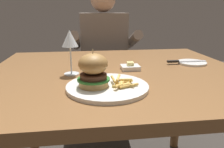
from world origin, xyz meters
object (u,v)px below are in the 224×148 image
(bread_plate, at_px, (192,63))
(butter_dish, at_px, (130,67))
(wine_glass, at_px, (70,41))
(main_plate, at_px, (107,87))
(diner_person, at_px, (104,66))
(table_knife, at_px, (183,61))
(burger_sandwich, at_px, (93,70))

(bread_plate, distance_m, butter_dish, 0.34)
(wine_glass, relative_size, butter_dish, 2.24)
(main_plate, height_order, diner_person, diner_person)
(bread_plate, xyz_separation_m, table_knife, (-0.05, -0.00, 0.01))
(butter_dish, bearing_deg, bread_plate, 11.34)
(table_knife, height_order, butter_dish, butter_dish)
(burger_sandwich, relative_size, wine_glass, 0.69)
(wine_glass, height_order, butter_dish, wine_glass)
(butter_dish, height_order, diner_person, diner_person)
(wine_glass, xyz_separation_m, bread_plate, (0.60, 0.11, -0.14))
(table_knife, xyz_separation_m, butter_dish, (-0.29, -0.07, -0.00))
(bread_plate, xyz_separation_m, diner_person, (-0.39, 0.70, -0.18))
(burger_sandwich, xyz_separation_m, diner_person, (0.13, 1.01, -0.25))
(wine_glass, distance_m, butter_dish, 0.30)
(burger_sandwich, distance_m, diner_person, 1.05)
(butter_dish, bearing_deg, main_plate, -118.66)
(wine_glass, relative_size, diner_person, 0.16)
(main_plate, relative_size, butter_dish, 3.44)
(table_knife, relative_size, butter_dish, 2.46)
(main_plate, xyz_separation_m, table_knife, (0.42, 0.31, 0.01))
(main_plate, bearing_deg, bread_plate, 33.31)
(table_knife, relative_size, diner_person, 0.17)
(main_plate, xyz_separation_m, burger_sandwich, (-0.05, -0.01, 0.06))
(butter_dish, xyz_separation_m, diner_person, (-0.05, 0.76, -0.19))
(bread_plate, bearing_deg, diner_person, 119.08)
(bread_plate, bearing_deg, wine_glass, -169.37)
(main_plate, height_order, table_knife, table_knife)
(burger_sandwich, xyz_separation_m, table_knife, (0.47, 0.31, -0.06))
(bread_plate, distance_m, diner_person, 0.82)
(diner_person, bearing_deg, table_knife, -64.16)
(burger_sandwich, relative_size, bread_plate, 0.91)
(bread_plate, bearing_deg, main_plate, -146.69)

